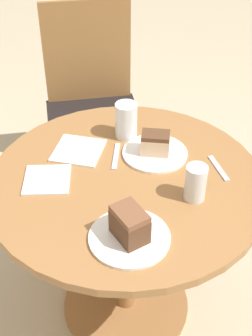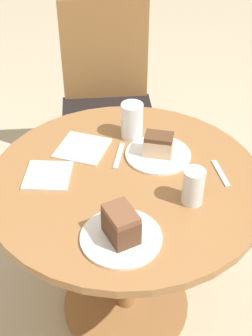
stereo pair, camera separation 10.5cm
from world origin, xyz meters
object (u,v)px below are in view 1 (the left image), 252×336
cake_slice_far (130,224)px  glass_lemonade (195,184)px  plate_far (130,238)px  cake_slice_near (155,143)px  chair (92,100)px  glass_water (126,122)px  plate_near (155,153)px

cake_slice_far → glass_lemonade: glass_lemonade is taller
plate_far → cake_slice_far: 0.05m
cake_slice_near → glass_lemonade: 0.26m
chair → glass_water: (0.15, -0.66, 0.28)m
glass_lemonade → glass_water: 0.41m
chair → plate_near: bearing=-79.9°
chair → glass_water: chair is taller
plate_near → cake_slice_near: bearing=63.4°
chair → cake_slice_far: 1.23m
plate_near → cake_slice_far: size_ratio=1.79×
plate_near → glass_water: bearing=129.3°
plate_near → cake_slice_near: (0.00, 0.00, 0.04)m
plate_far → cake_slice_far: cake_slice_far is taller
chair → cake_slice_far: bearing=-90.9°
plate_far → cake_slice_near: size_ratio=2.19×
chair → cake_slice_near: 0.86m
cake_slice_near → glass_water: size_ratio=0.79×
glass_water → chair: bearing=103.2°
cake_slice_near → glass_water: (-0.10, 0.12, 0.01)m
cake_slice_far → cake_slice_near: bearing=75.4°
chair → plate_near: size_ratio=4.12×
plate_far → glass_water: bearing=89.1°
cake_slice_far → plate_near: bearing=75.4°
cake_slice_near → cake_slice_far: 0.42m
plate_near → glass_lemonade: (0.11, -0.24, 0.05)m
chair → cake_slice_near: (0.25, -0.78, 0.27)m
plate_near → cake_slice_near: size_ratio=2.14×
plate_far → cake_slice_far: bearing=0.0°
plate_far → chair: bearing=97.0°
plate_far → cake_slice_near: 0.42m
plate_near → cake_slice_far: (-0.11, -0.41, 0.05)m
plate_far → glass_lemonade: size_ratio=1.96×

